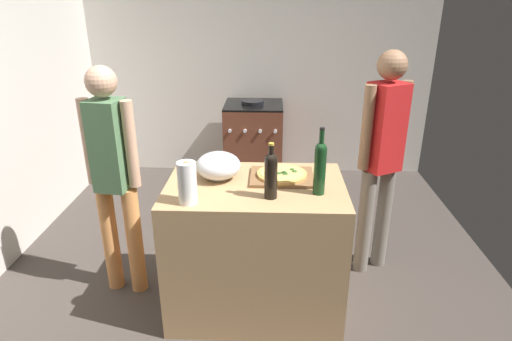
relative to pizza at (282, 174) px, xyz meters
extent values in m
cube|color=#3F3833|center=(-0.36, 0.83, -0.94)|extent=(4.11, 3.65, 0.02)
cube|color=beige|center=(-0.36, 2.41, 0.37)|extent=(4.11, 0.10, 2.60)
cube|color=beige|center=(-2.17, 0.83, 0.37)|extent=(0.10, 3.65, 2.60)
cube|color=tan|center=(-0.17, -0.10, -0.48)|extent=(1.11, 0.74, 0.90)
cube|color=brown|center=(0.00, 0.00, -0.02)|extent=(0.40, 0.32, 0.02)
cylinder|color=tan|center=(0.00, 0.00, 0.00)|extent=(0.32, 0.32, 0.02)
cylinder|color=#EAC660|center=(0.00, 0.00, 0.01)|extent=(0.28, 0.28, 0.00)
cylinder|color=#335926|center=(0.02, -0.03, 0.01)|extent=(0.03, 0.03, 0.01)
cylinder|color=#335926|center=(-0.02, -0.02, 0.01)|extent=(0.03, 0.03, 0.01)
cylinder|color=#335926|center=(0.06, 0.05, 0.01)|extent=(0.03, 0.03, 0.01)
cylinder|color=#335926|center=(0.08, 0.01, 0.01)|extent=(0.03, 0.03, 0.01)
cylinder|color=#335926|center=(0.01, 0.00, 0.01)|extent=(0.03, 0.03, 0.01)
cylinder|color=#335926|center=(0.00, -0.01, 0.01)|extent=(0.02, 0.02, 0.01)
cylinder|color=#335926|center=(-0.07, -0.09, 0.01)|extent=(0.02, 0.02, 0.01)
cylinder|color=#B2B2B7|center=(-0.40, -0.02, -0.03)|extent=(0.12, 0.12, 0.01)
ellipsoid|color=silver|center=(-0.40, -0.02, 0.06)|extent=(0.28, 0.28, 0.17)
cylinder|color=white|center=(-0.53, -0.37, 0.09)|extent=(0.11, 0.11, 0.24)
cylinder|color=#997551|center=(-0.53, -0.37, 0.09)|extent=(0.03, 0.03, 0.25)
cylinder|color=#143819|center=(0.21, -0.21, 0.11)|extent=(0.07, 0.07, 0.28)
sphere|color=#143819|center=(0.21, -0.21, 0.25)|extent=(0.07, 0.07, 0.07)
cylinder|color=#143819|center=(0.21, -0.21, 0.31)|extent=(0.03, 0.03, 0.09)
cylinder|color=black|center=(0.21, -0.21, 0.37)|extent=(0.03, 0.03, 0.01)
cylinder|color=black|center=(-0.07, -0.28, 0.09)|extent=(0.08, 0.08, 0.23)
sphere|color=black|center=(-0.07, -0.28, 0.20)|extent=(0.08, 0.08, 0.08)
cylinder|color=black|center=(-0.07, -0.28, 0.26)|extent=(0.03, 0.03, 0.06)
cylinder|color=gold|center=(-0.07, -0.28, 0.29)|extent=(0.03, 0.03, 0.01)
cube|color=brown|center=(-0.27, 2.01, -0.49)|extent=(0.62, 0.57, 0.88)
cube|color=black|center=(-0.27, 2.01, -0.05)|extent=(0.62, 0.57, 0.02)
cylinder|color=silver|center=(-0.50, 1.71, -0.25)|extent=(0.04, 0.02, 0.04)
cylinder|color=silver|center=(-0.35, 1.71, -0.25)|extent=(0.04, 0.02, 0.04)
cylinder|color=silver|center=(-0.19, 1.71, -0.25)|extent=(0.04, 0.02, 0.04)
cylinder|color=silver|center=(-0.03, 1.71, -0.25)|extent=(0.04, 0.02, 0.04)
cylinder|color=black|center=(-0.28, 2.00, -0.02)|extent=(0.24, 0.24, 0.04)
cylinder|color=#D88C4C|center=(-1.19, 0.05, -0.53)|extent=(0.11, 0.11, 0.80)
cylinder|color=#D88C4C|center=(-1.01, 0.03, -0.53)|extent=(0.11, 0.11, 0.80)
cube|color=#4C724C|center=(-1.10, 0.04, 0.16)|extent=(0.23, 0.23, 0.60)
cylinder|color=tan|center=(-1.25, 0.06, 0.18)|extent=(0.08, 0.08, 0.57)
cylinder|color=tan|center=(-0.96, 0.02, 0.18)|extent=(0.08, 0.08, 0.57)
sphere|color=tan|center=(-1.10, 0.04, 0.57)|extent=(0.19, 0.19, 0.19)
cylinder|color=slate|center=(0.79, 0.42, -0.52)|extent=(0.11, 0.11, 0.83)
cylinder|color=slate|center=(0.63, 0.33, -0.52)|extent=(0.11, 0.11, 0.83)
cube|color=red|center=(0.71, 0.37, 0.20)|extent=(0.29, 0.28, 0.62)
cylinder|color=#936B4C|center=(0.85, 0.45, 0.22)|extent=(0.08, 0.08, 0.59)
cylinder|color=#936B4C|center=(0.57, 0.30, 0.22)|extent=(0.08, 0.08, 0.59)
sphere|color=#936B4C|center=(0.71, 0.37, 0.63)|extent=(0.20, 0.20, 0.20)
camera|label=1|loc=(-0.07, -2.53, 1.06)|focal=30.35mm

